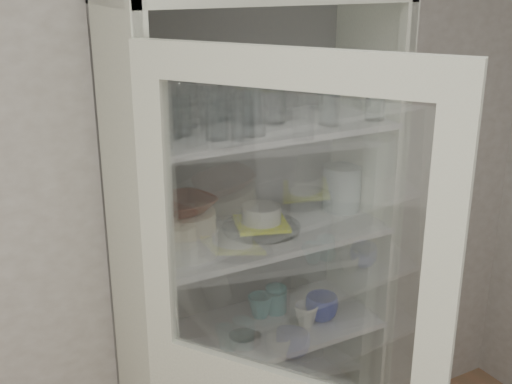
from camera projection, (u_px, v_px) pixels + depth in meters
wall_back at (182, 212)px, 2.44m from camera, size 3.60×0.02×2.60m
pantry_cabinet at (248, 301)px, 2.52m from camera, size 1.00×0.45×2.10m
tumbler_0 at (161, 129)px, 1.89m from camera, size 0.08×0.08×0.13m
tumbler_1 at (217, 116)px, 2.02m from camera, size 0.08×0.08×0.15m
tumbler_2 at (243, 117)px, 2.01m from camera, size 0.09×0.09×0.15m
tumbler_3 at (254, 112)px, 2.06m from camera, size 0.09×0.09×0.16m
tumbler_4 at (328, 106)px, 2.22m from camera, size 0.08×0.08×0.13m
tumbler_5 at (330, 106)px, 2.21m from camera, size 0.09×0.09×0.14m
tumbler_6 at (375, 101)px, 2.28m from camera, size 0.08×0.08×0.14m
tumbler_7 at (182, 116)px, 2.07m from camera, size 0.08×0.08×0.13m
tumbler_8 at (171, 115)px, 2.04m from camera, size 0.09×0.09×0.15m
tumbler_9 at (211, 110)px, 2.10m from camera, size 0.10×0.10×0.15m
tumbler_10 at (254, 106)px, 2.23m from camera, size 0.08×0.08×0.12m
tumbler_11 at (275, 103)px, 2.24m from camera, size 0.08×0.08×0.14m
goblet_0 at (188, 101)px, 2.17m from camera, size 0.08×0.08×0.18m
goblet_1 at (230, 95)px, 2.25m from camera, size 0.08×0.08×0.19m
goblet_2 at (285, 89)px, 2.38m from camera, size 0.08×0.08×0.18m
goblet_3 at (319, 86)px, 2.46m from camera, size 0.08×0.08×0.18m
plate_stack_front at (186, 241)px, 2.17m from camera, size 0.22×0.22×0.08m
plate_stack_back at (146, 230)px, 2.24m from camera, size 0.20×0.20×0.10m
cream_bowl at (185, 221)px, 2.14m from camera, size 0.22×0.22×0.06m
terracotta_bowl at (184, 205)px, 2.12m from camera, size 0.24×0.24×0.05m
glass_platter at (261, 227)px, 2.38m from camera, size 0.34×0.34×0.02m
yellow_trivet at (261, 223)px, 2.37m from camera, size 0.24×0.24×0.01m
white_ramekin at (262, 214)px, 2.36m from camera, size 0.15×0.15×0.06m
grey_bowl_stack at (342, 188)px, 2.55m from camera, size 0.15×0.15×0.18m
mug_blue at (321, 308)px, 2.53m from camera, size 0.16×0.16×0.10m
mug_teal at (260, 306)px, 2.55m from camera, size 0.10×0.10×0.09m
mug_white at (306, 315)px, 2.49m from camera, size 0.10×0.10×0.09m
teal_jar at (276, 300)px, 2.58m from camera, size 0.09×0.09×0.10m
measuring_cups at (243, 340)px, 2.36m from camera, size 0.10×0.10×0.04m
white_canister at (154, 337)px, 2.30m from camera, size 0.15×0.15×0.13m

